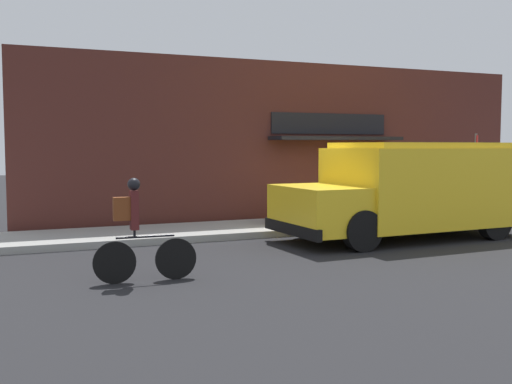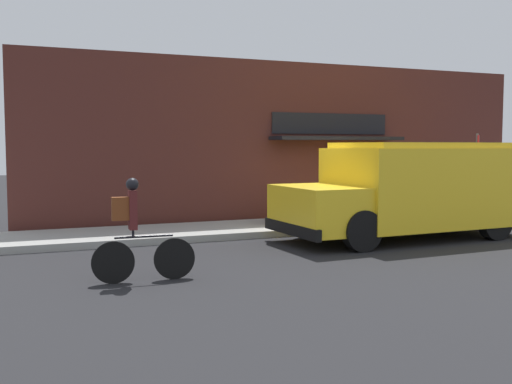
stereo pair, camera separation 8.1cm
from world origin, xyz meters
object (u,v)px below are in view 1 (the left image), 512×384
Objects in this scene: school_bus at (413,188)px; stop_sign_post at (476,161)px; cyclist at (138,233)px; trash_bin at (279,209)px.

stop_sign_post reaches higher than school_bus.
stop_sign_post is at bearing 25.07° from school_bus.
stop_sign_post is (3.56, 1.83, 0.56)m from school_bus.
trash_bin is at bearing 47.65° from cyclist.
trash_bin is at bearing 129.98° from school_bus.
school_bus is 2.57× the size of stop_sign_post.
stop_sign_post is 3.10× the size of trash_bin.
stop_sign_post reaches higher than cyclist.
school_bus is 7.13m from cyclist.
school_bus is 4.04m from stop_sign_post.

